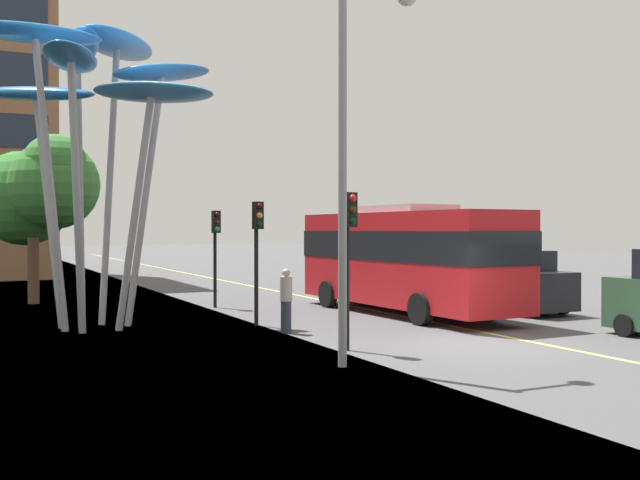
{
  "coord_description": "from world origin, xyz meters",
  "views": [
    {
      "loc": [
        -11.37,
        -14.41,
        2.82
      ],
      "look_at": [
        -1.62,
        5.86,
        2.5
      ],
      "focal_mm": 41.24,
      "sensor_mm": 36.0,
      "label": 1
    }
  ],
  "objects_px": {
    "red_bus": "(405,255)",
    "traffic_light_kerb_far": "(257,236)",
    "traffic_light_island_mid": "(216,237)",
    "street_lamp": "(360,119)",
    "car_parked_mid": "(513,282)",
    "leaf_sculpture": "(96,84)",
    "car_side_street": "(347,268)",
    "traffic_light_kerb_near": "(349,236)",
    "car_parked_far": "(406,275)",
    "pedestrian": "(286,301)"
  },
  "relations": [
    {
      "from": "leaf_sculpture",
      "to": "pedestrian",
      "type": "distance_m",
      "value": 8.34
    },
    {
      "from": "pedestrian",
      "to": "leaf_sculpture",
      "type": "bearing_deg",
      "value": 141.91
    },
    {
      "from": "traffic_light_island_mid",
      "to": "car_parked_far",
      "type": "relative_size",
      "value": 0.83
    },
    {
      "from": "car_parked_mid",
      "to": "pedestrian",
      "type": "relative_size",
      "value": 2.49
    },
    {
      "from": "red_bus",
      "to": "traffic_light_kerb_far",
      "type": "relative_size",
      "value": 2.73
    },
    {
      "from": "leaf_sculpture",
      "to": "traffic_light_kerb_near",
      "type": "bearing_deg",
      "value": -56.04
    },
    {
      "from": "red_bus",
      "to": "traffic_light_kerb_near",
      "type": "distance_m",
      "value": 7.84
    },
    {
      "from": "red_bus",
      "to": "pedestrian",
      "type": "height_order",
      "value": "red_bus"
    },
    {
      "from": "car_parked_far",
      "to": "car_side_street",
      "type": "xyz_separation_m",
      "value": [
        0.35,
        5.83,
        -0.02
      ]
    },
    {
      "from": "red_bus",
      "to": "traffic_light_island_mid",
      "type": "height_order",
      "value": "red_bus"
    },
    {
      "from": "red_bus",
      "to": "traffic_light_island_mid",
      "type": "xyz_separation_m",
      "value": [
        -5.12,
        4.55,
        0.56
      ]
    },
    {
      "from": "car_parked_mid",
      "to": "leaf_sculpture",
      "type": "bearing_deg",
      "value": 171.41
    },
    {
      "from": "car_parked_mid",
      "to": "traffic_light_kerb_far",
      "type": "bearing_deg",
      "value": 178.7
    },
    {
      "from": "leaf_sculpture",
      "to": "pedestrian",
      "type": "height_order",
      "value": "leaf_sculpture"
    },
    {
      "from": "leaf_sculpture",
      "to": "traffic_light_kerb_near",
      "type": "xyz_separation_m",
      "value": [
        4.61,
        -6.85,
        -4.34
      ]
    },
    {
      "from": "street_lamp",
      "to": "pedestrian",
      "type": "distance_m",
      "value": 6.57
    },
    {
      "from": "car_side_street",
      "to": "traffic_light_kerb_near",
      "type": "bearing_deg",
      "value": -117.69
    },
    {
      "from": "leaf_sculpture",
      "to": "street_lamp",
      "type": "bearing_deg",
      "value": -64.88
    },
    {
      "from": "traffic_light_island_mid",
      "to": "car_parked_mid",
      "type": "relative_size",
      "value": 0.8
    },
    {
      "from": "red_bus",
      "to": "street_lamp",
      "type": "relative_size",
      "value": 1.23
    },
    {
      "from": "traffic_light_kerb_near",
      "to": "car_parked_mid",
      "type": "xyz_separation_m",
      "value": [
        8.94,
        4.8,
        -1.66
      ]
    },
    {
      "from": "traffic_light_kerb_far",
      "to": "pedestrian",
      "type": "height_order",
      "value": "traffic_light_kerb_far"
    },
    {
      "from": "leaf_sculpture",
      "to": "car_parked_mid",
      "type": "distance_m",
      "value": 14.96
    },
    {
      "from": "red_bus",
      "to": "pedestrian",
      "type": "xyz_separation_m",
      "value": [
        -5.36,
        -2.47,
        -1.09
      ]
    },
    {
      "from": "car_parked_far",
      "to": "traffic_light_kerb_near",
      "type": "bearing_deg",
      "value": -127.93
    },
    {
      "from": "leaf_sculpture",
      "to": "car_side_street",
      "type": "bearing_deg",
      "value": 35.96
    },
    {
      "from": "red_bus",
      "to": "traffic_light_island_mid",
      "type": "distance_m",
      "value": 6.87
    },
    {
      "from": "pedestrian",
      "to": "car_side_street",
      "type": "bearing_deg",
      "value": 56.14
    },
    {
      "from": "traffic_light_island_mid",
      "to": "street_lamp",
      "type": "xyz_separation_m",
      "value": [
        -0.71,
        -12.04,
        2.57
      ]
    },
    {
      "from": "traffic_light_island_mid",
      "to": "pedestrian",
      "type": "bearing_deg",
      "value": -91.98
    },
    {
      "from": "traffic_light_kerb_far",
      "to": "car_side_street",
      "type": "height_order",
      "value": "traffic_light_kerb_far"
    },
    {
      "from": "traffic_light_island_mid",
      "to": "pedestrian",
      "type": "height_order",
      "value": "traffic_light_island_mid"
    },
    {
      "from": "traffic_light_kerb_near",
      "to": "street_lamp",
      "type": "bearing_deg",
      "value": -110.56
    },
    {
      "from": "traffic_light_kerb_far",
      "to": "car_parked_mid",
      "type": "relative_size",
      "value": 0.83
    },
    {
      "from": "traffic_light_kerb_near",
      "to": "traffic_light_island_mid",
      "type": "height_order",
      "value": "traffic_light_kerb_near"
    },
    {
      "from": "car_parked_mid",
      "to": "street_lamp",
      "type": "bearing_deg",
      "value": -145.95
    },
    {
      "from": "red_bus",
      "to": "traffic_light_kerb_far",
      "type": "bearing_deg",
      "value": -171.64
    },
    {
      "from": "traffic_light_island_mid",
      "to": "car_parked_far",
      "type": "height_order",
      "value": "traffic_light_island_mid"
    },
    {
      "from": "pedestrian",
      "to": "street_lamp",
      "type": "bearing_deg",
      "value": -95.31
    },
    {
      "from": "traffic_light_kerb_far",
      "to": "street_lamp",
      "type": "xyz_separation_m",
      "value": [
        -0.27,
        -6.67,
        2.47
      ]
    },
    {
      "from": "traffic_light_kerb_far",
      "to": "pedestrian",
      "type": "xyz_separation_m",
      "value": [
        0.2,
        -1.66,
        -1.75
      ]
    },
    {
      "from": "car_side_street",
      "to": "street_lamp",
      "type": "bearing_deg",
      "value": -117.07
    },
    {
      "from": "traffic_light_kerb_near",
      "to": "car_parked_far",
      "type": "bearing_deg",
      "value": 52.07
    },
    {
      "from": "car_parked_mid",
      "to": "car_side_street",
      "type": "height_order",
      "value": "car_parked_mid"
    },
    {
      "from": "traffic_light_kerb_near",
      "to": "street_lamp",
      "type": "distance_m",
      "value": 3.02
    },
    {
      "from": "car_parked_far",
      "to": "pedestrian",
      "type": "height_order",
      "value": "car_parked_far"
    },
    {
      "from": "red_bus",
      "to": "leaf_sculpture",
      "type": "distance_m",
      "value": 11.07
    },
    {
      "from": "traffic_light_kerb_near",
      "to": "traffic_light_island_mid",
      "type": "bearing_deg",
      "value": 89.53
    },
    {
      "from": "traffic_light_kerb_far",
      "to": "traffic_light_kerb_near",
      "type": "bearing_deg",
      "value": -85.91
    },
    {
      "from": "traffic_light_island_mid",
      "to": "pedestrian",
      "type": "xyz_separation_m",
      "value": [
        -0.24,
        -7.02,
        -1.66
      ]
    }
  ]
}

